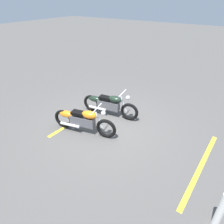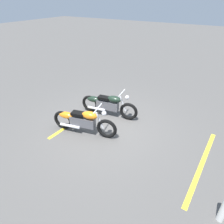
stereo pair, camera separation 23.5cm
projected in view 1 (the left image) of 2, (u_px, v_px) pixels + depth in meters
The scene contains 6 objects.
ground_plane at pixel (106, 126), 6.93m from camera, with size 60.00×60.00×0.00m, color #514F4C.
motorcycle_bright_foreground at pixel (82, 120), 6.41m from camera, with size 2.20×0.77×1.04m.
motorcycle_dark_foreground at pixel (108, 104), 7.34m from camera, with size 2.22×0.69×1.04m.
bollard_post at pixel (221, 210), 3.75m from camera, with size 0.14×0.14×0.88m, color white.
parking_stripe_near at pixel (83, 116), 7.48m from camera, with size 3.20×0.12×0.01m, color yellow.
parking_stripe_mid at pixel (201, 167), 5.28m from camera, with size 3.20×0.12×0.01m, color yellow.
Camera 1 is at (3.34, -4.63, 3.96)m, focal length 31.78 mm.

